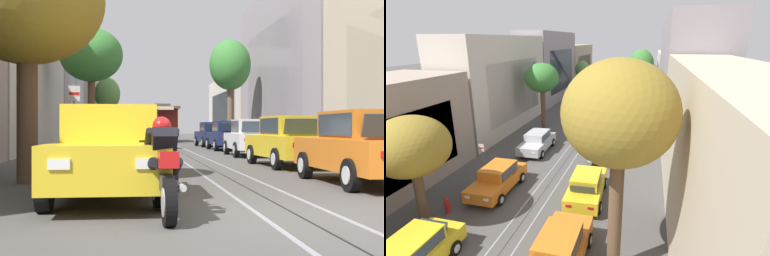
% 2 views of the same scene
% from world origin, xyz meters
% --- Properties ---
extents(ground_plane, '(160.00, 160.00, 0.00)m').
position_xyz_m(ground_plane, '(0.00, 23.98, 0.00)').
color(ground_plane, '#4C4947').
extents(trolley_track_rails, '(1.14, 67.95, 0.01)m').
position_xyz_m(trolley_track_rails, '(0.00, 27.97, 0.00)').
color(trolley_track_rails, gray).
rests_on(trolley_track_rails, ground).
extents(building_facade_left, '(5.38, 59.65, 9.71)m').
position_xyz_m(building_facade_left, '(-9.15, 28.07, 4.15)').
color(building_facade_left, gray).
rests_on(building_facade_left, ground).
extents(building_facade_right, '(5.33, 59.65, 10.96)m').
position_xyz_m(building_facade_right, '(9.38, 28.66, 4.44)').
color(building_facade_right, '#BCAD93').
rests_on(building_facade_right, ground).
extents(parked_car_orange_second_left, '(2.02, 4.37, 1.58)m').
position_xyz_m(parked_car_orange_second_left, '(-2.65, 8.63, 0.80)').
color(parked_car_orange_second_left, orange).
rests_on(parked_car_orange_second_left, ground).
extents(parked_car_silver_mid_left, '(2.03, 4.37, 1.58)m').
position_xyz_m(parked_car_silver_mid_left, '(-2.79, 15.13, 0.80)').
color(parked_car_silver_mid_left, '#B7B7BC').
rests_on(parked_car_silver_mid_left, ground).
extents(parked_car_orange_near_right, '(2.01, 4.37, 1.58)m').
position_xyz_m(parked_car_orange_near_right, '(2.68, 3.88, 0.80)').
color(parked_car_orange_near_right, orange).
rests_on(parked_car_orange_near_right, ground).
extents(parked_car_yellow_second_right, '(2.14, 4.42, 1.58)m').
position_xyz_m(parked_car_yellow_second_right, '(2.61, 9.09, 0.80)').
color(parked_car_yellow_second_right, gold).
rests_on(parked_car_yellow_second_right, ground).
extents(parked_car_white_mid_right, '(2.08, 4.39, 1.58)m').
position_xyz_m(parked_car_white_mid_right, '(2.74, 15.28, 0.80)').
color(parked_car_white_mid_right, silver).
rests_on(parked_car_white_mid_right, ground).
extents(parked_car_navy_fourth_right, '(2.03, 4.37, 1.58)m').
position_xyz_m(parked_car_navy_fourth_right, '(2.78, 21.23, 0.80)').
color(parked_car_navy_fourth_right, '#19234C').
rests_on(parked_car_navy_fourth_right, ground).
extents(parked_car_navy_fifth_right, '(2.12, 4.41, 1.58)m').
position_xyz_m(parked_car_navy_fifth_right, '(2.77, 26.70, 0.80)').
color(parked_car_navy_fifth_right, '#19234C').
rests_on(parked_car_navy_fifth_right, ground).
extents(street_tree_kerb_left_near, '(3.41, 3.44, 5.43)m').
position_xyz_m(street_tree_kerb_left_near, '(-4.61, 4.95, 3.97)').
color(street_tree_kerb_left_near, brown).
rests_on(street_tree_kerb_left_near, ground).
extents(street_tree_kerb_left_second, '(3.34, 3.45, 6.51)m').
position_xyz_m(street_tree_kerb_left_second, '(-4.58, 21.21, 5.03)').
color(street_tree_kerb_left_second, brown).
rests_on(street_tree_kerb_left_second, ground).
extents(street_tree_kerb_left_mid, '(2.22, 1.86, 5.57)m').
position_xyz_m(street_tree_kerb_left_mid, '(-4.68, 38.90, 4.01)').
color(street_tree_kerb_left_mid, '#4C3826').
rests_on(street_tree_kerb_left_mid, ground).
extents(street_tree_kerb_right_near, '(3.86, 3.97, 8.11)m').
position_xyz_m(street_tree_kerb_right_near, '(4.74, 4.22, 6.23)').
color(street_tree_kerb_right_near, brown).
rests_on(street_tree_kerb_right_near, ground).
extents(street_tree_kerb_right_second, '(2.99, 3.01, 7.59)m').
position_xyz_m(street_tree_kerb_right_second, '(4.53, 30.23, 5.68)').
color(street_tree_kerb_right_second, brown).
rests_on(street_tree_kerb_right_second, ground).
extents(cable_car_trolley, '(2.77, 9.17, 3.28)m').
position_xyz_m(cable_car_trolley, '(0.00, 40.14, 1.66)').
color(cable_car_trolley, maroon).
rests_on(cable_car_trolley, ground).
extents(pedestrian_on_left_pavement, '(0.55, 0.24, 1.61)m').
position_xyz_m(pedestrian_on_left_pavement, '(5.50, 26.22, 0.91)').
color(pedestrian_on_left_pavement, black).
rests_on(pedestrian_on_left_pavement, ground).
extents(fire_hydrant, '(0.40, 0.22, 0.84)m').
position_xyz_m(fire_hydrant, '(-4.12, 5.99, 0.42)').
color(fire_hydrant, red).
rests_on(fire_hydrant, ground).
extents(street_sign_post, '(0.36, 0.07, 2.57)m').
position_xyz_m(street_sign_post, '(-4.12, 9.48, 1.60)').
color(street_sign_post, slate).
rests_on(street_sign_post, ground).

